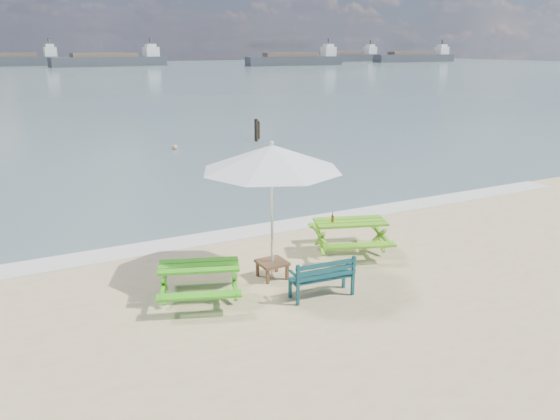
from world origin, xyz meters
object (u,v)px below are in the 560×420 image
swimmer (175,162)px  side_table (272,269)px  park_bench (321,285)px  patio_umbrella (272,158)px  beer_bottle (332,219)px  picnic_table_right (350,237)px  picnic_table_left (200,283)px

swimmer → side_table: bearing=-99.3°
park_bench → side_table: 1.28m
patio_umbrella → beer_bottle: bearing=17.5°
picnic_table_right → park_bench: size_ratio=1.74×
picnic_table_right → swimmer: 14.57m
swimmer → picnic_table_left: bearing=-105.0°
park_bench → swimmer: size_ratio=0.79×
patio_umbrella → swimmer: 15.52m
picnic_table_left → beer_bottle: size_ratio=8.63×
beer_bottle → swimmer: beer_bottle is taller
patio_umbrella → beer_bottle: size_ratio=12.20×
picnic_table_left → park_bench: 2.30m
side_table → patio_umbrella: patio_umbrella is taller
picnic_table_right → side_table: (-2.23, -0.47, -0.18)m
swimmer → patio_umbrella: bearing=-99.3°
picnic_table_right → picnic_table_left: bearing=-169.1°
side_table → beer_bottle: beer_bottle is taller
side_table → swimmer: bearing=80.7°
picnic_table_left → picnic_table_right: size_ratio=0.93×
picnic_table_left → swimmer: 15.86m
patio_umbrella → beer_bottle: 2.52m
patio_umbrella → picnic_table_left: bearing=-170.4°
patio_umbrella → side_table: bearing=90.0°
picnic_table_right → side_table: bearing=-168.1°
beer_bottle → side_table: bearing=-162.5°
park_bench → patio_umbrella: bearing=110.6°
beer_bottle → swimmer: bearing=87.4°
picnic_table_left → beer_bottle: bearing=13.8°
side_table → beer_bottle: bearing=17.5°
park_bench → side_table: park_bench is taller
picnic_table_left → side_table: (1.65, 0.28, -0.15)m
beer_bottle → park_bench: bearing=-127.5°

